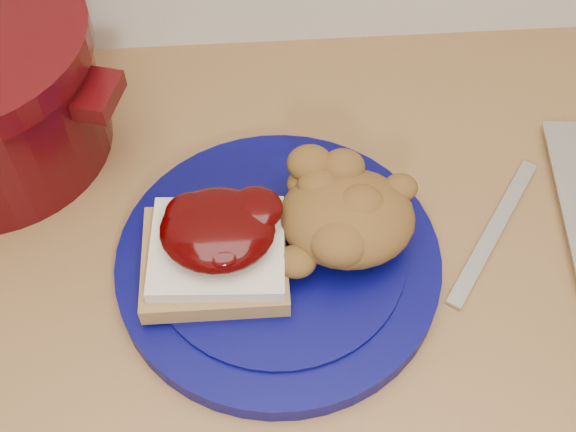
{
  "coord_description": "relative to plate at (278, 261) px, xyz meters",
  "views": [
    {
      "loc": [
        -0.05,
        1.14,
        1.46
      ],
      "look_at": [
        -0.02,
        1.51,
        0.95
      ],
      "focal_mm": 45.0,
      "sensor_mm": 36.0,
      "label": 1
    }
  ],
  "objects": [
    {
      "name": "stuffing_mound",
      "position": [
        0.06,
        0.01,
        0.04
      ],
      "size": [
        0.13,
        0.11,
        0.06
      ],
      "primitive_type": "ellipsoid",
      "rotation": [
        0.0,
        0.0,
        -0.11
      ],
      "color": "brown",
      "rests_on": "plate"
    },
    {
      "name": "pepper_grinder",
      "position": [
        -0.24,
        0.23,
        0.06
      ],
      "size": [
        0.08,
        0.08,
        0.13
      ],
      "rotation": [
        0.0,
        0.0,
        -0.41
      ],
      "color": "black",
      "rests_on": "wood_countertop"
    },
    {
      "name": "sandwich",
      "position": [
        -0.05,
        -0.01,
        0.04
      ],
      "size": [
        0.12,
        0.11,
        0.06
      ],
      "rotation": [
        0.0,
        0.0,
        -0.11
      ],
      "color": "olive",
      "rests_on": "plate"
    },
    {
      "name": "plate",
      "position": [
        0.0,
        0.0,
        0.0
      ],
      "size": [
        0.32,
        0.32,
        0.02
      ],
      "primitive_type": "cylinder",
      "rotation": [
        0.0,
        0.0,
        -0.11
      ],
      "color": "#050547",
      "rests_on": "wood_countertop"
    },
    {
      "name": "butter_knife",
      "position": [
        0.2,
        0.02,
        -0.01
      ],
      "size": [
        0.12,
        0.16,
        0.0
      ],
      "primitive_type": "cube",
      "rotation": [
        0.0,
        0.0,
        0.95
      ],
      "color": "silver",
      "rests_on": "wood_countertop"
    }
  ]
}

